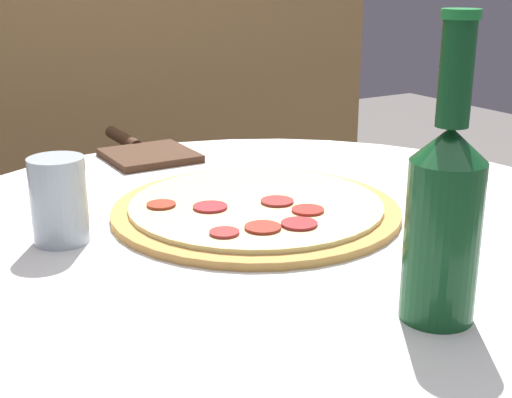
{
  "coord_description": "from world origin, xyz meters",
  "views": [
    {
      "loc": [
        -0.44,
        -0.68,
        1.07
      ],
      "look_at": [
        0.01,
        0.06,
        0.78
      ],
      "focal_mm": 50.0,
      "sensor_mm": 36.0,
      "label": 1
    }
  ],
  "objects_px": {
    "pizza_paddle": "(145,151)",
    "drinking_glass": "(59,200)",
    "pizza": "(256,208)",
    "beer_bottle": "(441,213)"
  },
  "relations": [
    {
      "from": "pizza_paddle",
      "to": "drinking_glass",
      "type": "distance_m",
      "value": 0.4
    },
    {
      "from": "pizza",
      "to": "drinking_glass",
      "type": "relative_size",
      "value": 3.69
    },
    {
      "from": "pizza_paddle",
      "to": "beer_bottle",
      "type": "bearing_deg",
      "value": 179.96
    },
    {
      "from": "beer_bottle",
      "to": "drinking_glass",
      "type": "distance_m",
      "value": 0.43
    },
    {
      "from": "beer_bottle",
      "to": "pizza_paddle",
      "type": "xyz_separation_m",
      "value": [
        0.01,
        0.68,
        -0.09
      ]
    },
    {
      "from": "beer_bottle",
      "to": "drinking_glass",
      "type": "bearing_deg",
      "value": 122.52
    },
    {
      "from": "pizza_paddle",
      "to": "drinking_glass",
      "type": "bearing_deg",
      "value": 144.24
    },
    {
      "from": "beer_bottle",
      "to": "pizza_paddle",
      "type": "relative_size",
      "value": 1.0
    },
    {
      "from": "pizza",
      "to": "pizza_paddle",
      "type": "height_order",
      "value": "pizza"
    },
    {
      "from": "drinking_glass",
      "to": "pizza_paddle",
      "type": "bearing_deg",
      "value": 53.51
    }
  ]
}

